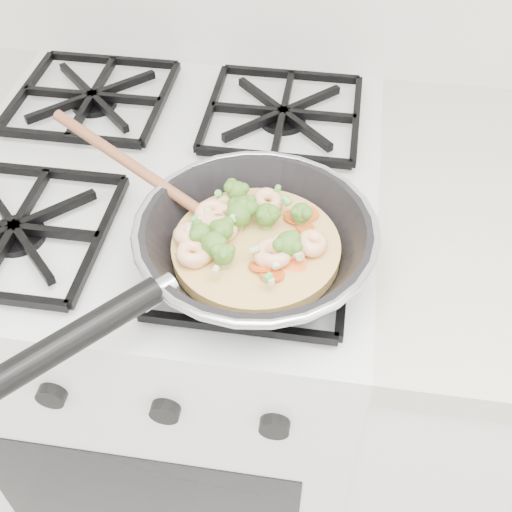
# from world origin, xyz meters

# --- Properties ---
(stove) EXTENTS (0.60, 0.60, 0.92)m
(stove) POSITION_xyz_m (0.00, 1.70, 0.46)
(stove) COLOR white
(stove) RESTS_ON ground
(skillet) EXTENTS (0.41, 0.39, 0.10)m
(skillet) POSITION_xyz_m (0.15, 1.53, 0.96)
(skillet) COLOR black
(skillet) RESTS_ON stove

